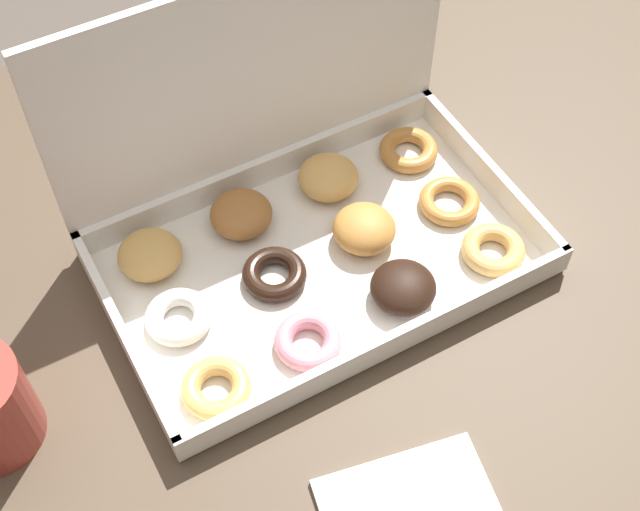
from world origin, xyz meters
name	(u,v)px	position (x,y,z in m)	size (l,w,h in m)	color
dining_table	(273,339)	(0.00, 0.00, 0.63)	(1.22, 0.83, 0.73)	#4C3D2D
donut_box	(301,208)	(0.05, 0.03, 0.78)	(0.40, 0.25, 0.25)	silver
paper_napkin	(409,505)	(0.00, -0.24, 0.73)	(0.15, 0.11, 0.01)	white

